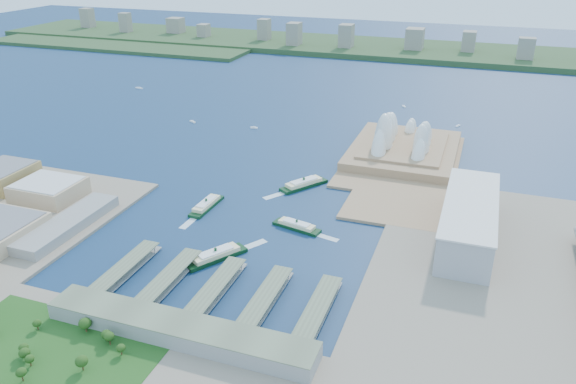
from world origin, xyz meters
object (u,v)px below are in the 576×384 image
at_px(toaster_building, 469,221).
at_px(ferry_a, 206,203).
at_px(opera_house, 405,132).
at_px(ferry_b, 304,182).
at_px(ferry_d, 297,224).
at_px(ferry_c, 216,253).

distance_m(toaster_building, ferry_a, 260.30).
height_order(opera_house, toaster_building, opera_house).
bearing_deg(ferry_b, ferry_d, -41.79).
distance_m(ferry_a, ferry_c, 103.75).
distance_m(ferry_a, ferry_b, 115.88).
distance_m(opera_house, toaster_building, 219.62).
xyz_separation_m(opera_house, ferry_a, (-169.06, -220.08, -26.93)).
xyz_separation_m(opera_house, ferry_d, (-65.96, -231.44, -27.38)).
height_order(opera_house, ferry_b, opera_house).
distance_m(ferry_a, ferry_d, 103.73).
distance_m(opera_house, ferry_d, 242.21).
relative_size(toaster_building, ferry_b, 2.65).
xyz_separation_m(ferry_a, ferry_d, (103.11, -11.37, -0.45)).
distance_m(opera_house, ferry_a, 278.82).
xyz_separation_m(toaster_building, ferry_c, (-204.66, -108.42, -15.03)).
xyz_separation_m(toaster_building, ferry_d, (-155.96, -31.44, -15.88)).
height_order(ferry_c, ferry_d, ferry_c).
xyz_separation_m(toaster_building, ferry_b, (-180.29, 64.90, -14.96)).
relative_size(toaster_building, ferry_d, 3.17).
distance_m(toaster_building, ferry_b, 192.20).
bearing_deg(ferry_c, ferry_b, -65.57).
bearing_deg(toaster_building, ferry_d, -168.60).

